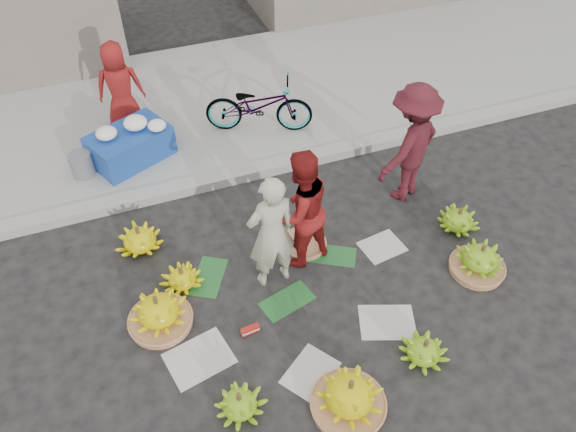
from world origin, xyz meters
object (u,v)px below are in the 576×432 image
object	(u,v)px
banana_bunch_0	(158,312)
vendor_cream	(271,233)
flower_table	(131,143)
bicycle	(259,105)
banana_bunch_4	(480,260)

from	to	relation	value
banana_bunch_0	vendor_cream	distance (m)	1.59
vendor_cream	flower_table	xyz separation A→B (m)	(-1.25, 2.89, -0.43)
banana_bunch_0	flower_table	bearing A→B (deg)	86.19
flower_table	banana_bunch_0	bearing A→B (deg)	-118.14
vendor_cream	bicycle	size ratio (longest dim) A/B	0.97
banana_bunch_0	bicycle	bearing A→B (deg)	54.10
banana_bunch_4	bicycle	world-z (taller)	bicycle
banana_bunch_4	bicycle	size ratio (longest dim) A/B	0.43
banana_bunch_4	flower_table	xyz separation A→B (m)	(-3.74, 3.68, 0.20)
bicycle	flower_table	bearing A→B (deg)	112.78
banana_bunch_4	flower_table	bearing A→B (deg)	135.48
banana_bunch_4	flower_table	size ratio (longest dim) A/B	0.54
flower_table	banana_bunch_4	bearing A→B (deg)	-68.84
banana_bunch_4	bicycle	distance (m)	4.11
banana_bunch_0	bicycle	size ratio (longest dim) A/B	0.49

